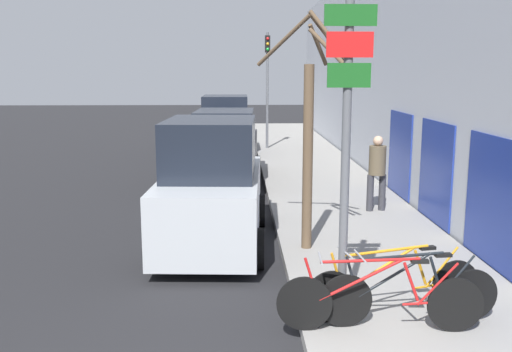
# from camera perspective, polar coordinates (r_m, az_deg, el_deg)

# --- Properties ---
(ground_plane) EXTENTS (80.00, 80.00, 0.00)m
(ground_plane) POSITION_cam_1_polar(r_m,az_deg,el_deg) (14.90, -2.78, -1.85)
(ground_plane) COLOR black
(sidewalk_curb) EXTENTS (3.20, 32.00, 0.15)m
(sidewalk_curb) POSITION_cam_1_polar(r_m,az_deg,el_deg) (17.79, 5.76, 0.37)
(sidewalk_curb) COLOR gray
(sidewalk_curb) RESTS_ON ground
(building_facade) EXTENTS (0.23, 32.00, 6.50)m
(building_facade) POSITION_cam_1_polar(r_m,az_deg,el_deg) (17.76, 11.68, 10.42)
(building_facade) COLOR #B2B7C1
(building_facade) RESTS_ON ground
(signpost) EXTENTS (0.59, 0.13, 3.90)m
(signpost) POSITION_cam_1_polar(r_m,az_deg,el_deg) (6.74, 9.00, 3.12)
(signpost) COLOR #595B60
(signpost) RESTS_ON sidewalk_curb
(bicycle_0) EXTENTS (2.43, 0.44, 0.91)m
(bicycle_0) POSITION_cam_1_polar(r_m,az_deg,el_deg) (6.97, 12.29, -11.97)
(bicycle_0) COLOR black
(bicycle_0) RESTS_ON sidewalk_curb
(bicycle_1) EXTENTS (2.23, 0.44, 0.90)m
(bicycle_1) POSITION_cam_1_polar(r_m,az_deg,el_deg) (7.25, 15.10, -11.26)
(bicycle_1) COLOR black
(bicycle_1) RESTS_ON sidewalk_curb
(bicycle_2) EXTENTS (2.31, 0.60, 0.89)m
(bicycle_2) POSITION_cam_1_polar(r_m,az_deg,el_deg) (7.44, 13.71, -10.63)
(bicycle_2) COLOR black
(bicycle_2) RESTS_ON sidewalk_curb
(parked_car_0) EXTENTS (2.09, 4.25, 2.34)m
(parked_car_0) POSITION_cam_1_polar(r_m,az_deg,el_deg) (10.38, -4.43, -1.38)
(parked_car_0) COLOR #B2B7BC
(parked_car_0) RESTS_ON ground
(parked_car_1) EXTENTS (2.11, 4.72, 2.11)m
(parked_car_1) POSITION_cam_1_polar(r_m,az_deg,el_deg) (16.08, -3.07, 2.53)
(parked_car_1) COLOR black
(parked_car_1) RESTS_ON ground
(parked_car_2) EXTENTS (2.07, 4.36, 2.28)m
(parked_car_2) POSITION_cam_1_polar(r_m,az_deg,el_deg) (21.60, -3.06, 4.72)
(parked_car_2) COLOR navy
(parked_car_2) RESTS_ON ground
(pedestrian_near) EXTENTS (0.43, 0.37, 1.65)m
(pedestrian_near) POSITION_cam_1_polar(r_m,az_deg,el_deg) (12.66, 12.02, 0.82)
(pedestrian_near) COLOR #333338
(pedestrian_near) RESTS_ON sidewalk_curb
(street_tree) EXTENTS (1.56, 1.34, 4.00)m
(street_tree) POSITION_cam_1_polar(r_m,az_deg,el_deg) (9.64, 5.34, 4.18)
(street_tree) COLOR brown
(street_tree) RESTS_ON sidewalk_curb
(traffic_light) EXTENTS (0.20, 0.30, 4.50)m
(traffic_light) POSITION_cam_1_polar(r_m,az_deg,el_deg) (22.57, 1.14, 10.10)
(traffic_light) COLOR #595B60
(traffic_light) RESTS_ON sidewalk_curb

